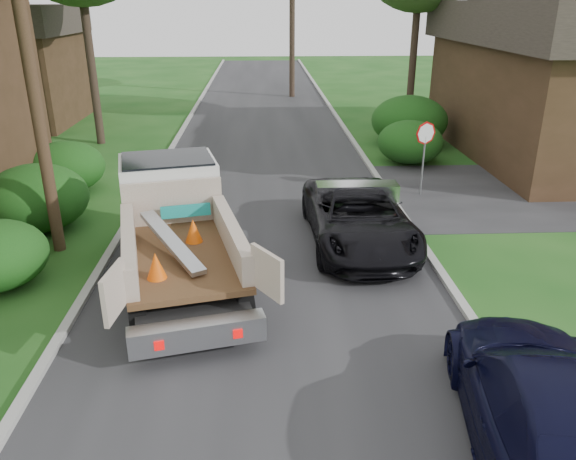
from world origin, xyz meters
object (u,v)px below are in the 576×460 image
Objects in this scene: utility_pole at (26,44)px; black_pickup at (358,217)px; navy_suv at (549,411)px; stop_sign at (425,143)px; house_left_far at (2,64)px; flatbed_truck at (174,216)px.

black_pickup is at bearing 0.35° from utility_pole.
black_pickup is 7.86m from navy_suv.
stop_sign is 0.33× the size of house_left_far.
utility_pole is at bearing -64.77° from house_left_far.
flatbed_truck is at bearing -144.87° from stop_sign.
utility_pole is 1.82× the size of navy_suv.
utility_pole is 9.03m from black_pickup.
utility_pole is 12.82m from navy_suv.
black_pickup is at bearing -125.19° from stop_sign.
stop_sign is at bearing 22.25° from flatbed_truck.
stop_sign is 22.81m from house_left_far.
navy_suv is (6.03, -6.48, -0.54)m from flatbed_truck.
utility_pole is 5.17m from flatbed_truck.
stop_sign is 0.45× the size of black_pickup.
house_left_far is (-8.02, 17.02, -2.12)m from utility_pole.
stop_sign is at bearing 53.35° from black_pickup.
utility_pole reaches higher than black_pickup.
black_pickup is (-2.80, -3.97, -1.01)m from stop_sign.
utility_pole reaches higher than navy_suv.
stop_sign is 11.83m from navy_suv.
navy_suv is at bearing -59.91° from flatbed_truck.
house_left_far is at bearing -45.51° from navy_suv.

